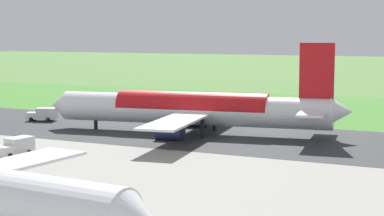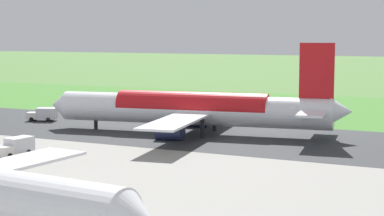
% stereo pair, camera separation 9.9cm
% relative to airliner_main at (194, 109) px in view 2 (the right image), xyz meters
% --- Properties ---
extents(ground_plane, '(800.00, 800.00, 0.00)m').
position_rel_airliner_main_xyz_m(ground_plane, '(-8.08, 0.06, -4.35)').
color(ground_plane, '#547F3D').
extents(runway_asphalt, '(600.00, 31.37, 0.06)m').
position_rel_airliner_main_xyz_m(runway_asphalt, '(-8.08, 0.06, -4.32)').
color(runway_asphalt, '#2D3033').
rests_on(runway_asphalt, ground).
extents(apron_concrete, '(440.00, 110.00, 0.05)m').
position_rel_airliner_main_xyz_m(apron_concrete, '(-8.08, 51.59, -4.33)').
color(apron_concrete, gray).
rests_on(apron_concrete, ground).
extents(grass_verge_foreground, '(600.00, 80.00, 0.04)m').
position_rel_airliner_main_xyz_m(grass_verge_foreground, '(-8.08, -37.95, -4.33)').
color(grass_verge_foreground, '#478534').
rests_on(grass_verge_foreground, ground).
extents(airliner_main, '(54.04, 44.40, 15.88)m').
position_rel_airliner_main_xyz_m(airliner_main, '(0.00, 0.00, 0.00)').
color(airliner_main, white).
rests_on(airliner_main, ground).
extents(service_truck_baggage, '(6.22, 4.15, 2.65)m').
position_rel_airliner_main_xyz_m(service_truck_baggage, '(33.88, -1.70, -2.95)').
color(service_truck_baggage, silver).
rests_on(service_truck_baggage, ground).
extents(service_truck_fuel, '(2.91, 6.02, 2.65)m').
position_rel_airliner_main_xyz_m(service_truck_fuel, '(13.96, 29.37, -2.95)').
color(service_truck_fuel, silver).
rests_on(service_truck_fuel, ground).
extents(no_stopping_sign, '(0.60, 0.10, 2.75)m').
position_rel_airliner_main_xyz_m(no_stopping_sign, '(-5.19, -40.69, -2.73)').
color(no_stopping_sign, slate).
rests_on(no_stopping_sign, ground).
extents(traffic_cone_orange, '(0.40, 0.40, 0.55)m').
position_rel_airliner_main_xyz_m(traffic_cone_orange, '(-2.02, -39.60, -4.08)').
color(traffic_cone_orange, orange).
rests_on(traffic_cone_orange, ground).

